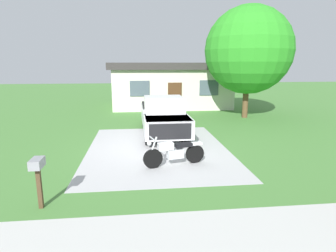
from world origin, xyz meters
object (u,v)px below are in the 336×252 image
at_px(pickup_truck, 163,115).
at_px(neighbor_house, 171,84).
at_px(motorcycle, 174,152).
at_px(shade_tree, 248,50).
at_px(mailbox, 38,170).

height_order(pickup_truck, neighbor_house, neighbor_house).
height_order(motorcycle, shade_tree, shade_tree).
bearing_deg(shade_tree, pickup_truck, -146.19).
relative_size(motorcycle, mailbox, 1.73).
xyz_separation_m(motorcycle, neighbor_house, (1.51, 13.66, 1.32)).
bearing_deg(pickup_truck, shade_tree, 33.81).
xyz_separation_m(mailbox, shade_tree, (9.35, 10.91, 3.26)).
xyz_separation_m(pickup_truck, mailbox, (-3.64, -7.09, 0.03)).
height_order(mailbox, neighbor_house, neighbor_house).
relative_size(pickup_truck, shade_tree, 0.81).
relative_size(motorcycle, neighbor_house, 0.23).
relative_size(pickup_truck, mailbox, 4.48).
relative_size(shade_tree, neighbor_house, 0.72).
distance_m(pickup_truck, mailbox, 7.97).
xyz_separation_m(pickup_truck, shade_tree, (5.71, 3.82, 3.29)).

